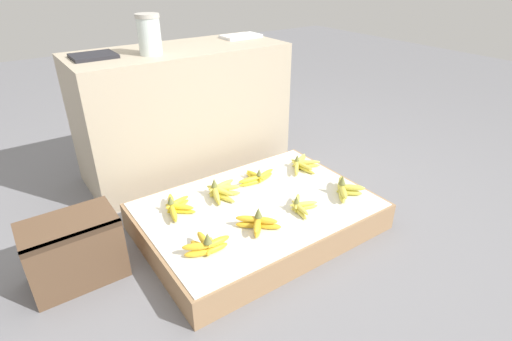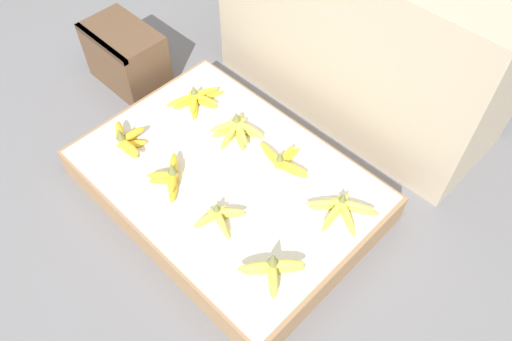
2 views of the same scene
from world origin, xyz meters
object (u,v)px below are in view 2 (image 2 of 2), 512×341
at_px(banana_bunch_front_midleft, 170,176).
at_px(banana_bunch_middle_midleft, 237,130).
at_px(banana_bunch_front_midright, 219,217).
at_px(banana_bunch_middle_right, 342,209).
at_px(banana_bunch_middle_left, 197,99).
at_px(banana_bunch_front_right, 272,270).
at_px(banana_bunch_middle_midright, 283,160).
at_px(wooden_crate, 126,56).
at_px(banana_bunch_front_left, 127,140).

distance_m(banana_bunch_front_midleft, banana_bunch_middle_midleft, 0.34).
xyz_separation_m(banana_bunch_front_midright, banana_bunch_middle_right, (0.29, 0.33, -0.00)).
bearing_deg(banana_bunch_middle_left, banana_bunch_middle_right, -0.23).
relative_size(banana_bunch_front_right, banana_bunch_middle_right, 0.86).
bearing_deg(banana_bunch_front_midright, banana_bunch_front_midleft, -177.89).
bearing_deg(banana_bunch_front_midleft, banana_bunch_middle_right, 31.80).
xyz_separation_m(banana_bunch_front_right, banana_bunch_middle_midright, (-0.30, 0.37, -0.01)).
bearing_deg(wooden_crate, banana_bunch_middle_right, 1.00).
bearing_deg(banana_bunch_front_right, banana_bunch_middle_midleft, 146.50).
height_order(banana_bunch_front_midleft, banana_bunch_front_right, banana_bunch_front_right).
xyz_separation_m(banana_bunch_front_midright, banana_bunch_middle_left, (-0.51, 0.34, 0.00)).
distance_m(banana_bunch_front_left, banana_bunch_front_midleft, 0.27).
bearing_deg(banana_bunch_front_midright, wooden_crate, 162.47).
bearing_deg(banana_bunch_front_right, banana_bunch_front_midright, 175.56).
xyz_separation_m(wooden_crate, banana_bunch_middle_left, (0.48, 0.03, 0.03)).
bearing_deg(banana_bunch_middle_midleft, banana_bunch_middle_right, -0.06).
bearing_deg(banana_bunch_middle_left, banana_bunch_middle_midleft, -0.60).
bearing_deg(banana_bunch_middle_right, banana_bunch_middle_midright, 176.82).
height_order(banana_bunch_middle_midleft, banana_bunch_middle_midright, banana_bunch_middle_midleft).
xyz_separation_m(wooden_crate, banana_bunch_front_midright, (0.99, -0.31, 0.02)).
distance_m(banana_bunch_front_left, banana_bunch_middle_right, 0.89).
relative_size(banana_bunch_front_right, banana_bunch_middle_left, 0.75).
bearing_deg(banana_bunch_middle_right, banana_bunch_middle_midleft, 179.94).
distance_m(wooden_crate, banana_bunch_middle_left, 0.48).
relative_size(banana_bunch_front_midleft, banana_bunch_middle_right, 0.78).
relative_size(banana_bunch_front_left, banana_bunch_middle_left, 0.79).
distance_m(banana_bunch_front_right, banana_bunch_middle_midright, 0.48).
xyz_separation_m(banana_bunch_front_midright, banana_bunch_front_right, (0.28, -0.02, 0.01)).
relative_size(banana_bunch_middle_left, banana_bunch_middle_midright, 1.07).
height_order(banana_bunch_front_left, banana_bunch_middle_midright, banana_bunch_front_left).
bearing_deg(banana_bunch_middle_left, banana_bunch_middle_midright, 1.59).
bearing_deg(banana_bunch_front_left, banana_bunch_middle_left, 86.27).
bearing_deg(banana_bunch_middle_midright, banana_bunch_front_left, -144.62).
bearing_deg(banana_bunch_front_left, wooden_crate, 144.46).
distance_m(banana_bunch_front_midleft, banana_bunch_front_right, 0.55).
relative_size(banana_bunch_middle_midleft, banana_bunch_middle_midright, 0.77).
bearing_deg(banana_bunch_middle_midleft, banana_bunch_middle_left, 179.40).
bearing_deg(banana_bunch_middle_midleft, banana_bunch_front_left, -128.06).
xyz_separation_m(banana_bunch_front_midright, banana_bunch_middle_midright, (-0.01, 0.35, 0.00)).
bearing_deg(banana_bunch_middle_midright, banana_bunch_middle_midleft, -176.13).
relative_size(wooden_crate, banana_bunch_middle_right, 1.65).
height_order(wooden_crate, banana_bunch_middle_midright, wooden_crate).
relative_size(banana_bunch_front_left, banana_bunch_middle_midleft, 1.10).
bearing_deg(banana_bunch_middle_midleft, banana_bunch_front_right, -33.50).
bearing_deg(banana_bunch_front_midleft, banana_bunch_middle_left, 125.25).
height_order(wooden_crate, banana_bunch_front_right, wooden_crate).
bearing_deg(banana_bunch_front_midleft, banana_bunch_front_left, -178.71).
height_order(wooden_crate, banana_bunch_middle_right, wooden_crate).
relative_size(banana_bunch_middle_midright, banana_bunch_middle_right, 1.07).
bearing_deg(banana_bunch_middle_left, banana_bunch_front_left, -93.73).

